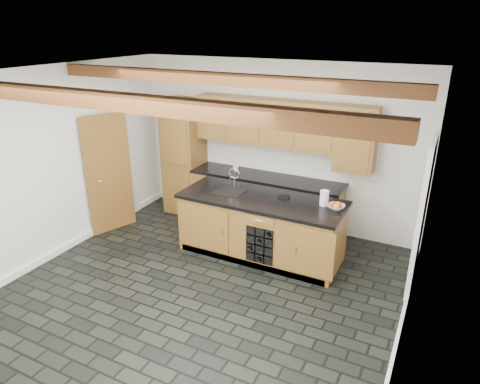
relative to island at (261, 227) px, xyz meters
The scene contains 10 objects.
ground 1.40m from the island, 103.42° to the right, with size 5.00×5.00×0.00m, color black.
room_shell 1.36m from the island, 117.44° to the right, with size 5.01×5.00×5.00m.
back_cabinetry 1.28m from the island, 125.62° to the left, with size 3.65×0.62×2.20m.
island is the anchor object (origin of this frame).
faucet 0.75m from the island, behind, with size 0.45×0.40×0.34m.
kitchen_scale 0.59m from the island, 35.00° to the left, with size 0.17×0.11×0.05m.
fruit_bowl 1.19m from the island, ahead, with size 0.23×0.23×0.06m, color beige.
fruit_cluster 1.20m from the island, ahead, with size 0.16×0.17×0.07m.
paper_towel 1.07m from the island, 10.28° to the left, with size 0.12×0.12×0.22m, color white.
mug 1.40m from the island, 134.46° to the left, with size 0.09×0.09×0.09m, color white.
Camera 1 is at (2.63, -4.04, 3.34)m, focal length 32.00 mm.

